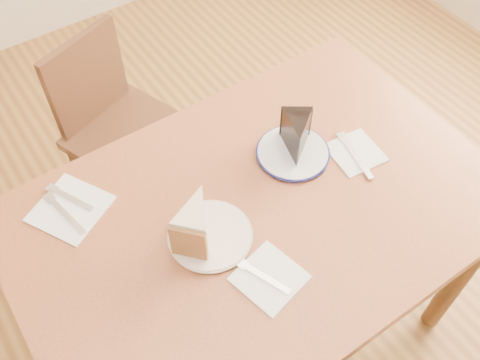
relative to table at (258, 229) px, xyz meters
name	(u,v)px	position (x,y,z in m)	size (l,w,h in m)	color
ground	(253,325)	(0.00, 0.00, -0.65)	(4.00, 4.00, 0.00)	#503215
table	(258,229)	(0.00, 0.00, 0.00)	(1.20, 0.80, 0.75)	#582B18
chair_far	(120,127)	(-0.07, 0.75, -0.23)	(0.48, 0.48, 0.76)	black
plate_cream	(210,235)	(-0.15, 0.00, 0.10)	(0.19, 0.19, 0.01)	silver
plate_navy	(293,153)	(0.17, 0.09, 0.10)	(0.19, 0.19, 0.01)	white
carrot_cake	(197,221)	(-0.17, 0.02, 0.16)	(0.08, 0.11, 0.10)	#F6E7CB
chocolate_cake	(297,138)	(0.18, 0.09, 0.16)	(0.08, 0.11, 0.09)	black
napkin_cream	(270,278)	(-0.09, -0.17, 0.10)	(0.14, 0.14, 0.00)	white
napkin_navy	(355,152)	(0.31, 0.00, 0.10)	(0.13, 0.13, 0.00)	white
napkin_spare	(71,208)	(-0.39, 0.26, 0.10)	(0.16, 0.16, 0.00)	white
fork_cream	(263,276)	(-0.11, -0.16, 0.10)	(0.01, 0.14, 0.00)	silver
knife_navy	(355,155)	(0.30, -0.01, 0.10)	(0.02, 0.17, 0.00)	silver
fork_spare	(70,198)	(-0.38, 0.29, 0.10)	(0.01, 0.14, 0.00)	silver
knife_spare	(65,214)	(-0.40, 0.25, 0.10)	(0.01, 0.16, 0.00)	silver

